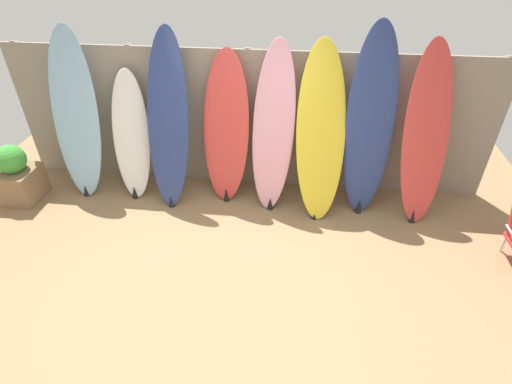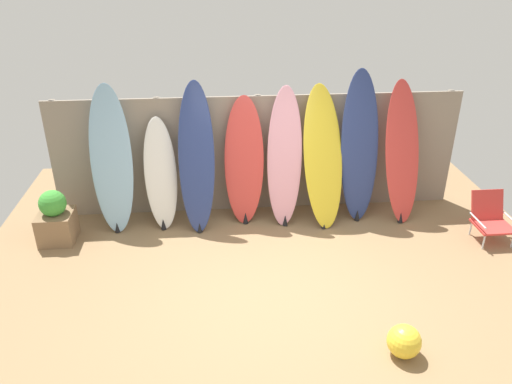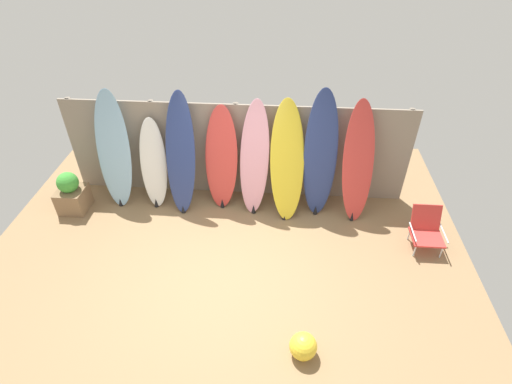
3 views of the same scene
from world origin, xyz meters
TOP-DOWN VIEW (x-y plane):
  - ground at (0.00, 0.00)m, footprint 7.68×7.68m
  - fence_back at (-0.00, 2.01)m, footprint 6.08×0.11m
  - surfboard_skyblue_0 at (-2.09, 1.63)m, footprint 0.61×0.59m
  - surfboard_white_1 at (-1.43, 1.65)m, footprint 0.51×0.58m
  - surfboard_navy_2 at (-0.91, 1.57)m, footprint 0.53×0.68m
  - surfboard_red_3 at (-0.23, 1.68)m, footprint 0.61×0.50m
  - surfboard_pink_4 at (0.35, 1.61)m, footprint 0.57×0.61m
  - surfboard_yellow_5 at (0.90, 1.57)m, footprint 0.66×0.83m
  - surfboard_navy_6 at (1.45, 1.65)m, footprint 0.58×0.54m
  - surfboard_red_7 at (2.07, 1.59)m, footprint 0.60×0.71m
  - beach_chair at (3.16, 0.82)m, footprint 0.50×0.55m
  - planter_box at (-2.87, 1.26)m, footprint 0.47×0.49m
  - beach_ball at (1.17, -1.29)m, footprint 0.35×0.35m

SIDE VIEW (x-z plane):
  - ground at x=0.00m, z-range 0.00..0.00m
  - beach_ball at x=1.17m, z-range 0.00..0.35m
  - beach_chair at x=3.16m, z-range 0.00..0.65m
  - planter_box at x=-2.87m, z-range -0.05..0.72m
  - surfboard_white_1 at x=-1.43m, z-range -0.01..1.57m
  - fence_back at x=0.00m, z-range 0.00..1.80m
  - surfboard_red_3 at x=-0.23m, z-range -0.01..1.84m
  - surfboard_pink_4 at x=0.35m, z-range -0.01..1.98m
  - surfboard_yellow_5 at x=0.90m, z-range -0.01..1.98m
  - surfboard_red_7 at x=2.07m, z-range -0.01..2.02m
  - surfboard_skyblue_0 at x=-2.09m, z-range -0.01..2.06m
  - surfboard_navy_2 at x=-0.91m, z-range -0.01..2.08m
  - surfboard_navy_6 at x=1.45m, z-range -0.01..2.20m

